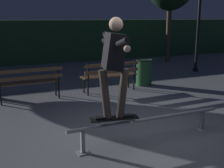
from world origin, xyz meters
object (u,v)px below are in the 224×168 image
Objects in this scene: trash_can at (144,72)px; lamp_post_right at (200,5)px; park_bench_left_center at (110,73)px; skateboarder at (114,60)px; park_bench_leftmost at (30,80)px; skateboard at (114,119)px; grind_rail at (148,123)px.

lamp_post_right is at bearing 22.05° from trash_can.
park_bench_left_center is 2.01× the size of trash_can.
skateboarder is 0.97× the size of park_bench_leftmost.
park_bench_left_center is 4.96m from lamp_post_right.
skateboard is 3.52m from park_bench_left_center.
park_bench_leftmost reaches higher than skateboard.
lamp_post_right is (4.99, 4.83, 2.16)m from grind_rail.
grind_rail is at bearing -118.88° from trash_can.
lamp_post_right is (4.28, 1.58, 1.94)m from park_bench_left_center.
skateboard reaches higher than grind_rail.
park_bench_left_center is at bearing 0.00° from park_bench_leftmost.
skateboard is at bearing -112.46° from park_bench_left_center.
skateboarder reaches higher than trash_can.
trash_can is at bearing 54.01° from skateboarder.
skateboard is 4.48m from trash_can.
park_bench_left_center is (1.34, 3.25, -0.89)m from skateboarder.
park_bench_left_center is at bearing 67.58° from skateboarder.
skateboarder is 7.49m from lamp_post_right.
skateboarder reaches higher than park_bench_left_center.
park_bench_leftmost reaches higher than grind_rail.
skateboarder is at bearing -179.96° from grind_rail.
park_bench_leftmost is at bearing -166.26° from lamp_post_right.
grind_rail is 0.73× the size of lamp_post_right.
lamp_post_right is 4.88× the size of trash_can.
park_bench_left_center reaches higher than skateboard.
trash_can reaches higher than grind_rail.
park_bench_leftmost is at bearing -173.94° from trash_can.
lamp_post_right is (6.47, 1.58, 1.94)m from park_bench_leftmost.
skateboard is 0.94m from skateboarder.
lamp_post_right is at bearing 44.07° from grind_rail.
park_bench_leftmost is (-1.47, 3.25, 0.21)m from grind_rail.
grind_rail is at bearing 0.00° from skateboard.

